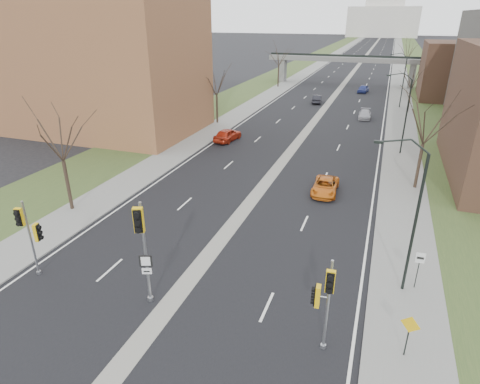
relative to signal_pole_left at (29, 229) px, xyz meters
The scene contains 30 objects.
ground 9.14m from the signal_pole_left, ahead, with size 700.00×700.00×0.00m, color black.
road_surface 150.16m from the signal_pole_left, 86.73° to the left, with size 20.00×600.00×0.01m, color black.
median_strip 150.16m from the signal_pole_left, 86.73° to the left, with size 1.20×600.00×0.02m, color gray.
sidewalk_right 151.32m from the signal_pole_left, 82.18° to the left, with size 4.00×600.00×0.12m, color gray.
sidewalk_left 149.95m from the signal_pole_left, 91.31° to the left, with size 4.00×600.00×0.12m, color gray.
grass_verge_right 152.25m from the signal_pole_left, 79.95° to the left, with size 8.00×600.00×0.10m, color #2B3F1D.
grass_verge_left 150.21m from the signal_pole_left, 93.60° to the left, with size 8.00×600.00×0.10m, color #2B3F1D.
apartment_building 35.46m from the signal_pole_left, 120.25° to the left, with size 25.00×16.00×22.00m, color brown.
commercial_block_far 76.30m from the signal_pole_left, 66.37° to the left, with size 14.00×14.00×10.00m, color #442D20.
pedestrian_bridge 80.35m from the signal_pole_left, 83.87° to the left, with size 34.00×3.00×6.45m.
capitol 320.36m from the signal_pole_left, 88.46° to the left, with size 48.00×42.00×55.75m.
streetlight_near 20.77m from the signal_pole_left, 16.72° to the left, with size 2.61×0.20×8.70m.
streetlight_mid 37.59m from the signal_pole_left, 58.47° to the left, with size 2.61×0.20×8.70m.
streetlight_far 61.21m from the signal_pole_left, 71.33° to the left, with size 2.61×0.20×8.70m.
tree_left_a 9.68m from the signal_pole_left, 119.34° to the left, with size 7.20×7.20×9.40m.
tree_left_b 38.26m from the signal_pole_left, 96.67° to the left, with size 6.75×6.75×8.81m.
tree_left_c 72.12m from the signal_pole_left, 93.52° to the left, with size 7.65×7.65×9.99m.
tree_right_a 30.92m from the signal_pole_left, 45.40° to the left, with size 7.20×7.20×9.40m.
tree_right_b 59.03m from the signal_pole_left, 68.54° to the left, with size 6.30×6.30×8.22m.
tree_right_c 97.38m from the signal_pole_left, 77.19° to the left, with size 7.65×7.65×9.99m.
signal_pole_left is the anchor object (origin of this frame).
signal_pole_median 7.60m from the signal_pole_left, ahead, with size 0.83×0.99×5.94m.
signal_pole_right 16.69m from the signal_pole_left, ahead, with size 0.91×0.84×4.84m.
speed_limit_sign 21.97m from the signal_pole_left, 16.53° to the left, with size 0.49×0.05×2.29m.
warning_sign 20.47m from the signal_pole_left, ahead, with size 0.82×0.34×2.22m.
car_left_near 30.14m from the signal_pole_left, 89.54° to the left, with size 1.87×4.66×1.59m, color #AF2914.
car_left_far 57.82m from the signal_pole_left, 83.47° to the left, with size 1.50×4.31×1.42m, color black.
car_right_near 23.10m from the signal_pole_left, 52.09° to the left, with size 2.08×4.52×1.25m, color #CD6615.
car_right_mid 50.58m from the signal_pole_left, 72.27° to the left, with size 1.75×4.30×1.25m, color #9F9FA6.
car_right_far 72.42m from the signal_pole_left, 79.25° to the left, with size 1.74×4.33×1.47m, color navy.
Camera 1 is at (9.45, -14.56, 14.28)m, focal length 30.00 mm.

